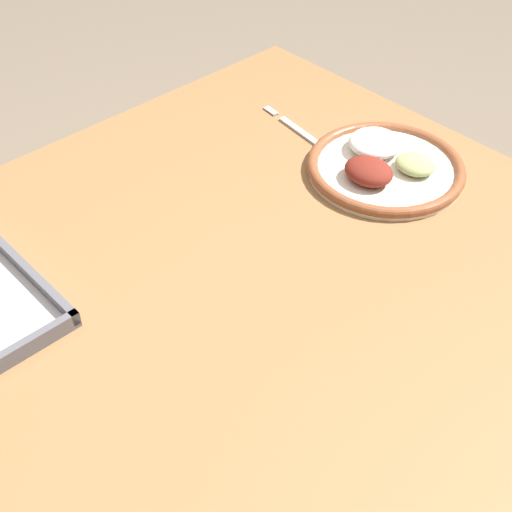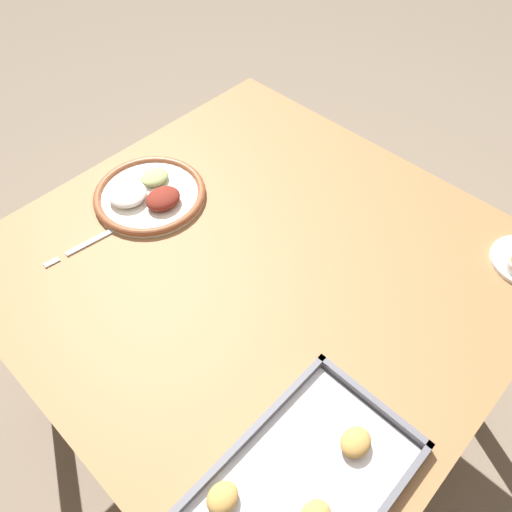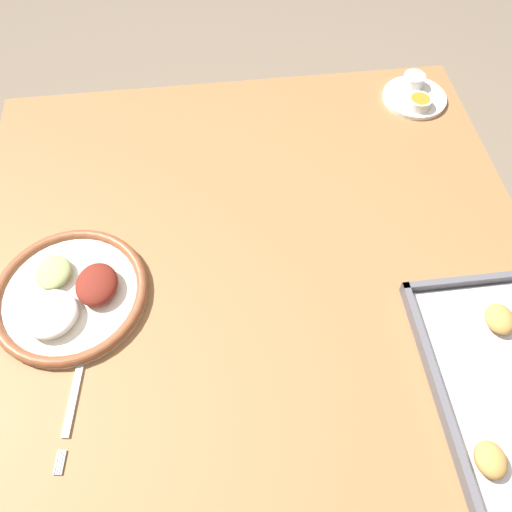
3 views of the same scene
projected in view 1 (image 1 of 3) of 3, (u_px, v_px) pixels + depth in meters
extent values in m
cube|color=olive|center=(261.00, 282.00, 1.08)|extent=(1.05, 1.08, 0.03)
cylinder|color=olive|center=(273.00, 199.00, 1.83)|extent=(0.06, 0.06, 0.71)
cylinder|color=white|center=(385.00, 170.00, 1.26)|extent=(0.27, 0.27, 0.01)
torus|color=brown|center=(386.00, 167.00, 1.25)|extent=(0.28, 0.28, 0.02)
ellipsoid|color=white|center=(375.00, 143.00, 1.28)|extent=(0.09, 0.09, 0.03)
ellipsoid|color=maroon|center=(369.00, 171.00, 1.21)|extent=(0.09, 0.07, 0.04)
ellipsoid|color=#9EAD6B|center=(417.00, 165.00, 1.24)|extent=(0.07, 0.06, 0.03)
cube|color=silver|center=(305.00, 135.00, 1.34)|extent=(0.15, 0.03, 0.00)
cylinder|color=silver|center=(273.00, 110.00, 1.41)|extent=(0.04, 0.01, 0.00)
cylinder|color=silver|center=(272.00, 110.00, 1.41)|extent=(0.04, 0.01, 0.00)
cylinder|color=silver|center=(270.00, 111.00, 1.41)|extent=(0.04, 0.01, 0.00)
cylinder|color=silver|center=(269.00, 111.00, 1.41)|extent=(0.04, 0.01, 0.00)
cube|color=#595960|center=(7.00, 251.00, 1.08)|extent=(0.39, 0.01, 0.02)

